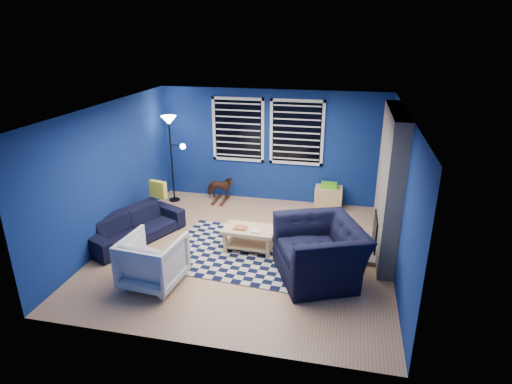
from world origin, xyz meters
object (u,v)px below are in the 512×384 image
tv (389,152)px  cabinet (328,197)px  sofa (135,226)px  floor_lamp (170,132)px  coffee_table (249,235)px  rocking_horse (220,188)px  armchair_big (320,251)px  armchair_bent (153,261)px

tv → cabinet: size_ratio=1.69×
sofa → tv: bearing=-41.8°
tv → sofa: (-4.55, -2.04, -1.12)m
floor_lamp → coffee_table: bearing=-41.4°
rocking_horse → coffee_table: 2.43m
rocking_horse → floor_lamp: bearing=93.7°
armchair_big → cabinet: armchair_big is taller
tv → rocking_horse: (-3.55, 0.14, -1.07)m
coffee_table → rocking_horse: bearing=118.9°
coffee_table → tv: bearing=40.0°
sofa → armchair_bent: bearing=-118.7°
armchair_bent → coffee_table: size_ratio=0.94×
tv → armchair_bent: size_ratio=1.15×
coffee_table → armchair_big: bearing=-25.0°
tv → cabinet: (-1.13, 0.25, -1.15)m
cabinet → floor_lamp: size_ratio=0.30×
sofa → armchair_big: armchair_big is taller
armchair_big → cabinet: size_ratio=2.33×
armchair_big → rocking_horse: 3.65m
armchair_big → floor_lamp: 4.44m
tv → armchair_big: (-1.11, -2.58, -0.95)m
armchair_bent → floor_lamp: 3.62m
coffee_table → sofa: bearing=-178.8°
rocking_horse → tv: bearing=-98.9°
armchair_bent → floor_lamp: (-1.00, 3.27, 1.20)m
rocking_horse → cabinet: bearing=-94.0°
armchair_bent → floor_lamp: floor_lamp is taller
rocking_horse → cabinet: (2.42, 0.11, -0.07)m
armchair_big → rocking_horse: armchair_big is taller
tv → armchair_bent: 4.98m
cabinet → armchair_big: bearing=-90.7°
rocking_horse → floor_lamp: size_ratio=0.31×
armchair_bent → cabinet: bearing=-118.7°
armchair_big → floor_lamp: (-3.47, 2.53, 1.15)m
rocking_horse → coffee_table: (1.17, -2.13, -0.01)m
tv → armchair_big: 2.97m
sofa → rocking_horse: bearing=-0.6°
rocking_horse → sofa: bearing=148.6°
rocking_horse → cabinet: size_ratio=1.03×
sofa → rocking_horse: 2.39m
cabinet → floor_lamp: bearing=-176.1°
rocking_horse → cabinet: rocking_horse is taller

